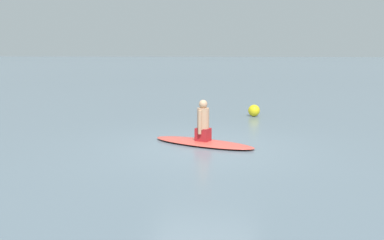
# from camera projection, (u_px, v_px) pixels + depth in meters

# --- Properties ---
(ground_plane) EXTENTS (400.00, 400.00, 0.00)m
(ground_plane) POSITION_uv_depth(u_px,v_px,m) (204.00, 147.00, 9.53)
(ground_plane) COLOR slate
(surfboard) EXTENTS (1.57, 2.73, 0.09)m
(surfboard) POSITION_uv_depth(u_px,v_px,m) (203.00, 143.00, 9.83)
(surfboard) COLOR #D84C3F
(surfboard) RESTS_ON ground
(person_paddler) EXTENTS (0.43, 0.39, 0.98)m
(person_paddler) POSITION_uv_depth(u_px,v_px,m) (203.00, 122.00, 9.75)
(person_paddler) COLOR #A51E23
(person_paddler) RESTS_ON surfboard
(buoy_marker) EXTENTS (0.40, 0.40, 0.40)m
(buoy_marker) POSITION_uv_depth(u_px,v_px,m) (254.00, 110.00, 14.14)
(buoy_marker) COLOR yellow
(buoy_marker) RESTS_ON ground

